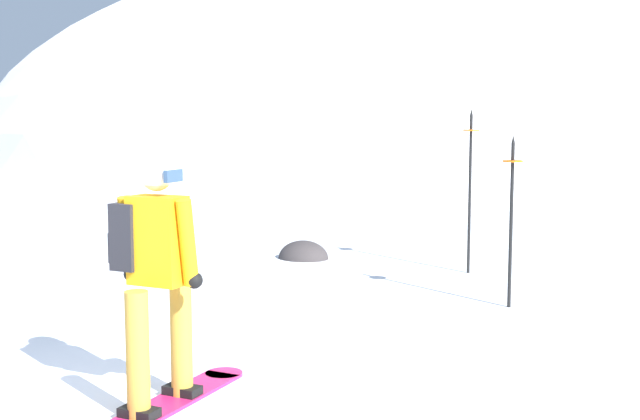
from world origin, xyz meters
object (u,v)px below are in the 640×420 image
snowboarder_main (155,272)px  rock_dark (303,258)px  piste_marker_far (511,209)px  piste_marker_near (470,180)px

snowboarder_main → rock_dark: (-1.77, 5.53, -0.92)m
snowboarder_main → rock_dark: bearing=107.8°
snowboarder_main → rock_dark: size_ratio=2.66×
snowboarder_main → piste_marker_far: piste_marker_far is taller
snowboarder_main → piste_marker_near: bearing=84.8°
piste_marker_near → rock_dark: size_ratio=2.89×
piste_marker_far → rock_dark: bearing=153.3°
snowboarder_main → piste_marker_near: 5.55m
piste_marker_near → rock_dark: 2.54m
piste_marker_near → piste_marker_far: piste_marker_near is taller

